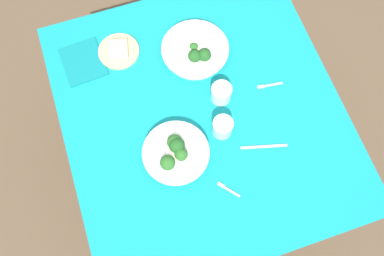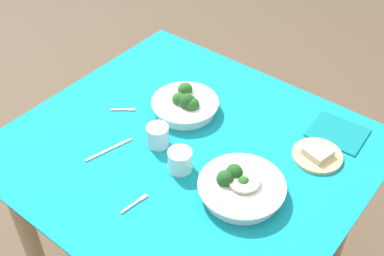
{
  "view_description": "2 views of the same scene",
  "coord_description": "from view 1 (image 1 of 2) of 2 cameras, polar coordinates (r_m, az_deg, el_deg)",
  "views": [
    {
      "loc": [
        -0.59,
        0.24,
        2.27
      ],
      "look_at": [
        -0.05,
        0.06,
        0.75
      ],
      "focal_mm": 39.36,
      "sensor_mm": 36.0,
      "label": 1
    },
    {
      "loc": [
        0.79,
        -0.97,
        1.94
      ],
      "look_at": [
        -0.05,
        0.08,
        0.75
      ],
      "focal_mm": 46.72,
      "sensor_mm": 36.0,
      "label": 2
    }
  ],
  "objects": [
    {
      "name": "dining_table",
      "position": [
        1.77,
        1.35,
        0.57
      ],
      "size": [
        1.19,
        1.09,
        0.74
      ],
      "color": "teal",
      "rests_on": "ground_plane"
    },
    {
      "name": "water_glass_center",
      "position": [
        1.66,
        3.98,
        4.74
      ],
      "size": [
        0.08,
        0.08,
        0.08
      ],
      "primitive_type": "cylinder",
      "color": "silver",
      "rests_on": "dining_table"
    },
    {
      "name": "napkin_folded_upper",
      "position": [
        1.82,
        -14.54,
        8.68
      ],
      "size": [
        0.2,
        0.17,
        0.01
      ],
      "primitive_type": "cube",
      "rotation": [
        0.0,
        0.0,
        0.07
      ],
      "color": "#0F777D",
      "rests_on": "dining_table"
    },
    {
      "name": "water_glass_side",
      "position": [
        1.6,
        4.16,
        0.13
      ],
      "size": [
        0.08,
        0.08,
        0.08
      ],
      "primitive_type": "cylinder",
      "color": "silver",
      "rests_on": "dining_table"
    },
    {
      "name": "table_knife_left",
      "position": [
        1.64,
        9.71,
        -2.5
      ],
      "size": [
        0.06,
        0.18,
        0.0
      ],
      "primitive_type": "cube",
      "rotation": [
        0.0,
        0.0,
        4.45
      ],
      "color": "#B7B7BC",
      "rests_on": "dining_table"
    },
    {
      "name": "fork_by_near_bowl",
      "position": [
        1.57,
        4.87,
        -8.23
      ],
      "size": [
        0.08,
        0.07,
        0.0
      ],
      "rotation": [
        0.0,
        0.0,
        0.7
      ],
      "color": "#B7B7BC",
      "rests_on": "dining_table"
    },
    {
      "name": "ground_plane",
      "position": [
        2.36,
        1.02,
        -4.89
      ],
      "size": [
        6.0,
        6.0,
        0.0
      ],
      "primitive_type": "plane",
      "color": "brown"
    },
    {
      "name": "fork_by_far_bowl",
      "position": [
        1.74,
        10.34,
        5.69
      ],
      "size": [
        0.02,
        0.11,
        0.0
      ],
      "rotation": [
        0.0,
        0.0,
        1.44
      ],
      "color": "#B7B7BC",
      "rests_on": "dining_table"
    },
    {
      "name": "broccoli_bowl_far",
      "position": [
        1.57,
        -2.22,
        -3.39
      ],
      "size": [
        0.25,
        0.25,
        0.09
      ],
      "color": "white",
      "rests_on": "dining_table"
    },
    {
      "name": "broccoli_bowl_near",
      "position": [
        1.76,
        0.46,
        10.37
      ],
      "size": [
        0.28,
        0.28,
        0.09
      ],
      "color": "white",
      "rests_on": "dining_table"
    },
    {
      "name": "bread_side_plate",
      "position": [
        1.8,
        -9.91,
        10.29
      ],
      "size": [
        0.17,
        0.17,
        0.04
      ],
      "color": "#D6B27A",
      "rests_on": "dining_table"
    }
  ]
}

